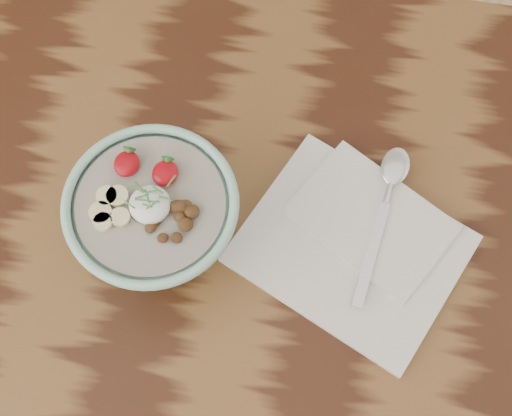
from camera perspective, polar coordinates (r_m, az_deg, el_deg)
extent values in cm
cube|color=#371A0D|center=(81.09, 5.46, -8.94)|extent=(160.00, 90.00, 4.00)
cylinder|color=#98CDB6|center=(81.56, -7.57, -2.12)|extent=(7.99, 7.99, 1.14)
torus|color=#98CDB6|center=(72.93, -8.47, 0.34)|extent=(18.17, 18.17, 1.05)
cylinder|color=#A09785|center=(73.46, -8.41, 0.18)|extent=(15.41, 15.41, 0.95)
ellipsoid|color=white|center=(72.12, -8.49, 0.28)|extent=(4.23, 4.23, 2.33)
ellipsoid|color=#A0070F|center=(73.37, -7.29, 2.77)|extent=(2.67, 2.94, 1.47)
cone|color=#286623|center=(73.57, -7.12, 3.71)|extent=(1.40, 1.03, 1.52)
ellipsoid|color=#A0070F|center=(74.42, -10.30, 3.50)|extent=(2.68, 2.94, 1.47)
cone|color=#286623|center=(74.62, -10.13, 4.42)|extent=(1.40, 1.03, 1.52)
cylinder|color=beige|center=(73.12, -12.31, -0.39)|extent=(2.35, 2.35, 0.70)
cylinder|color=beige|center=(72.55, -10.79, -0.74)|extent=(2.00, 2.00, 0.70)
cylinder|color=beige|center=(72.71, -12.13, -1.11)|extent=(1.94, 1.94, 0.70)
cylinder|color=beige|center=(73.47, -11.01, 0.93)|extent=(2.27, 2.27, 0.70)
cylinder|color=beige|center=(73.68, -11.84, 0.92)|extent=(2.15, 2.15, 0.70)
ellipsoid|color=#563519|center=(71.61, -5.13, -0.30)|extent=(2.12, 2.09, 1.22)
ellipsoid|color=#563519|center=(71.20, -5.66, -1.32)|extent=(1.66, 1.67, 0.94)
ellipsoid|color=#563519|center=(71.81, -8.05, -1.04)|extent=(1.27, 1.10, 0.73)
ellipsoid|color=#563519|center=(71.85, -6.21, 0.13)|extent=(2.12, 1.76, 1.40)
ellipsoid|color=#563519|center=(71.59, -8.44, -1.50)|extent=(1.26, 1.51, 0.84)
ellipsoid|color=#563519|center=(70.94, -6.37, -2.37)|extent=(1.49, 1.44, 0.95)
ellipsoid|color=#563519|center=(72.17, -6.96, 0.07)|extent=(1.42, 1.45, 0.79)
ellipsoid|color=#563519|center=(71.65, -6.16, -0.66)|extent=(1.78, 1.76, 0.94)
ellipsoid|color=#563519|center=(71.11, -7.47, -2.39)|extent=(1.42, 1.35, 0.74)
ellipsoid|color=#563519|center=(71.90, -5.67, 0.10)|extent=(2.18, 2.18, 0.81)
cylinder|color=#438036|center=(71.14, -10.07, 0.27)|extent=(1.28, 0.76, 0.23)
cylinder|color=#438036|center=(71.29, -9.13, 0.93)|extent=(1.34, 0.80, 0.23)
cylinder|color=#438036|center=(71.20, -8.68, 0.93)|extent=(0.91, 1.47, 0.23)
cylinder|color=#438036|center=(70.79, -8.30, 0.28)|extent=(1.10, 1.17, 0.23)
cylinder|color=#438036|center=(70.82, -8.68, 0.19)|extent=(1.06, 0.34, 0.22)
cylinder|color=#438036|center=(70.89, -8.18, 0.52)|extent=(1.22, 0.31, 0.22)
cylinder|color=#438036|center=(71.74, -9.30, 1.71)|extent=(1.38, 1.08, 0.23)
cylinder|color=#438036|center=(71.32, -7.86, 1.45)|extent=(1.23, 0.73, 0.22)
cylinder|color=#438036|center=(71.53, -6.80, 2.15)|extent=(0.77, 1.43, 0.23)
cylinder|color=#438036|center=(71.63, -9.38, 1.48)|extent=(1.25, 0.65, 0.22)
cylinder|color=#438036|center=(70.87, -7.21, 0.79)|extent=(1.49, 0.40, 0.23)
cylinder|color=#438036|center=(71.84, -9.95, 1.64)|extent=(1.02, 0.55, 0.22)
cylinder|color=#438036|center=(71.13, -9.12, 0.64)|extent=(1.32, 0.26, 0.23)
cylinder|color=#438036|center=(71.34, -8.39, 1.31)|extent=(1.12, 0.55, 0.22)
cube|color=silver|center=(81.14, 7.62, -3.25)|extent=(29.09, 26.86, 0.90)
cube|color=silver|center=(81.89, 9.21, -0.92)|extent=(20.65, 18.73, 0.54)
cube|color=silver|center=(80.01, 9.20, -3.66)|extent=(3.01, 12.66, 0.38)
cylinder|color=silver|center=(82.87, 10.56, 1.38)|extent=(1.23, 3.37, 0.77)
ellipsoid|color=silver|center=(84.13, 11.09, 3.30)|extent=(4.05, 5.47, 1.04)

